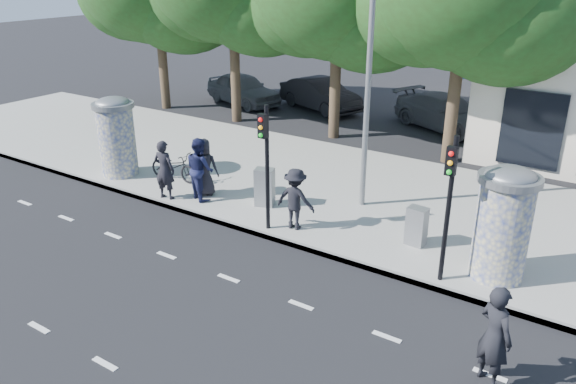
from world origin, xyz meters
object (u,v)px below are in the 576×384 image
Objects in this scene: traffic_pole_far at (449,196)px; ad_column_right at (503,221)px; cabinet_left at (265,187)px; man_road at (495,336)px; cabinet_right at (417,226)px; street_lamp at (369,45)px; traffic_pole_near at (266,156)px; ped_c at (200,169)px; ped_b at (164,170)px; car_left at (243,89)px; ped_a at (204,167)px; car_right at (446,113)px; ped_d at (295,199)px; ad_column_left at (116,135)px; car_mid at (320,94)px; bicycle at (174,166)px.

ad_column_right is at bearing 42.21° from traffic_pole_far.
man_road is at bearing -46.12° from cabinet_left.
street_lamp is at bearing 151.49° from cabinet_right.
ped_c is at bearing 167.56° from traffic_pole_near.
car_left is at bearing -73.41° from ped_b.
ped_b is (-5.20, -2.78, -3.73)m from street_lamp.
street_lamp is 7.88× the size of cabinet_right.
ad_column_right is 1.49× the size of ped_a.
ped_a is at bearing 169.90° from cabinet_left.
ped_d is at bearing -155.24° from car_right.
car_right is at bearing 109.81° from cabinet_right.
man_road is at bearing -175.16° from ped_c.
cabinet_right is at bearing -169.28° from ped_d.
traffic_pole_far is at bearing -3.55° from ad_column_left.
cabinet_right is at bearing -18.03° from cabinet_left.
cabinet_right is 0.22× the size of car_left.
ped_d is at bearing 174.90° from ped_b.
car_mid is (-11.57, 11.75, -0.77)m from ad_column_right.
car_mid is (-10.57, 12.66, -1.47)m from traffic_pole_far.
bicycle is at bearing -175.04° from cabinet_right.
car_left is 4.09m from car_mid.
man_road is (6.00, -3.06, -0.03)m from ped_d.
car_mid is at bearing 86.02° from ad_column_left.
ped_a is at bearing 3.63° from ad_column_left.
car_left reaches higher than bicycle.
ped_c is 0.41× the size of car_mid.
street_lamp is at bearing -13.46° from man_road.
ped_b is 0.96× the size of ped_c.
street_lamp is 10.65m from car_right.
traffic_pole_far is at bearing -137.79° from ad_column_right.
cabinet_right is (6.59, 0.72, -0.44)m from ped_c.
ped_b reaches higher than car_left.
ped_d is 0.33× the size of car_right.
car_left is at bearing 21.29° from bicycle.
ped_a reaches higher than man_road.
ad_column_left is 0.58× the size of car_left.
ped_c is 10.04m from man_road.
car_left is (-11.10, 8.70, -4.01)m from street_lamp.
car_mid is at bearing 134.39° from cabinet_right.
traffic_pole_far reaches higher than car_left.
man_road is 16.38m from car_right.
cabinet_left is at bearing -137.80° from car_mid.
ped_b reaches higher than ped_d.
cabinet_right reaches higher than bicycle.
man_road is 11.91m from bicycle.
ped_d is 3.22m from cabinet_right.
car_left is at bearing 130.04° from traffic_pole_near.
traffic_pole_far is at bearing 0.00° from traffic_pole_near.
car_mid is at bearing -18.22° from man_road.
ped_b is 1.07m from ped_c.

